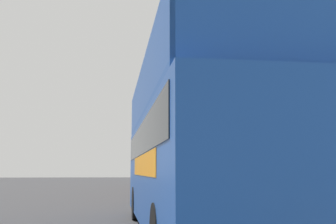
% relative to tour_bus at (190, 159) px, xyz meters
% --- Properties ---
extents(ground_plane, '(144.00, 144.00, 0.00)m').
position_rel_tour_bus_xyz_m(ground_plane, '(-3.75, 14.30, -1.76)').
color(ground_plane, '#333335').
extents(sidewalk, '(2.96, 108.00, 0.14)m').
position_rel_tour_bus_xyz_m(sidewalk, '(3.45, 11.30, -1.69)').
color(sidewalk, '#ADAAA3').
rests_on(sidewalk, ground_plane).
extents(brick_terrace_rear, '(6.00, 24.02, 8.26)m').
position_rel_tour_bus_xyz_m(brick_terrace_rear, '(7.92, 19.52, 2.37)').
color(brick_terrace_rear, '#935642').
rests_on(brick_terrace_rear, ground_plane).
extents(tour_bus, '(2.84, 10.40, 3.98)m').
position_rel_tour_bus_xyz_m(tour_bus, '(0.00, 0.00, 0.00)').
color(tour_bus, '#19479E').
rests_on(tour_bus, ground_plane).
extents(parked_car_ahead_of_bus, '(1.89, 4.53, 1.40)m').
position_rel_tour_bus_xyz_m(parked_car_ahead_of_bus, '(0.86, 8.67, -1.11)').
color(parked_car_ahead_of_bus, black).
rests_on(parked_car_ahead_of_bus, ground_plane).
extents(lamp_post_nearest, '(0.35, 0.35, 4.69)m').
position_rel_tour_bus_xyz_m(lamp_post_nearest, '(2.37, -1.64, 1.61)').
color(lamp_post_nearest, black).
rests_on(lamp_post_nearest, sidewalk).
extents(lamp_post_second, '(0.35, 0.35, 4.34)m').
position_rel_tour_bus_xyz_m(lamp_post_second, '(2.38, 5.50, 1.40)').
color(lamp_post_second, black).
rests_on(lamp_post_second, sidewalk).
extents(lamp_post_third, '(0.35, 0.35, 4.83)m').
position_rel_tour_bus_xyz_m(lamp_post_third, '(2.65, 12.65, 1.70)').
color(lamp_post_third, black).
rests_on(lamp_post_third, sidewalk).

